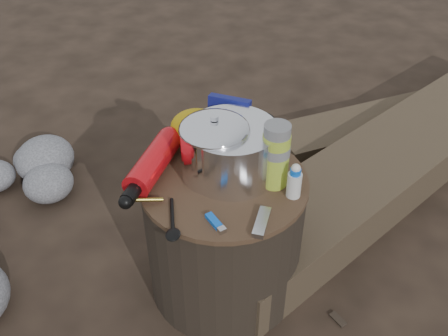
# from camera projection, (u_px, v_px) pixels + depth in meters

# --- Properties ---
(ground) EXTENTS (60.00, 60.00, 0.00)m
(ground) POSITION_uv_depth(u_px,v_px,m) (224.00, 281.00, 1.69)
(ground) COLOR black
(ground) RESTS_ON ground
(stump) EXTENTS (0.47, 0.47, 0.44)m
(stump) POSITION_uv_depth(u_px,v_px,m) (224.00, 235.00, 1.55)
(stump) COLOR black
(stump) RESTS_ON ground
(log_main) EXTENTS (1.67, 1.78, 0.18)m
(log_main) POSITION_uv_depth(u_px,v_px,m) (405.00, 153.00, 2.11)
(log_main) COLOR #413425
(log_main) RESTS_ON ground
(log_small) EXTENTS (1.29, 0.84, 0.11)m
(log_small) POSITION_uv_depth(u_px,v_px,m) (406.00, 119.00, 2.39)
(log_small) COLOR #413425
(log_small) RESTS_ON ground
(foil_windscreen) EXTENTS (0.25, 0.25, 0.15)m
(foil_windscreen) POSITION_uv_depth(u_px,v_px,m) (232.00, 151.00, 1.40)
(foil_windscreen) COLOR silver
(foil_windscreen) RESTS_ON stump
(camping_pot) EXTENTS (0.19, 0.19, 0.19)m
(camping_pot) POSITION_uv_depth(u_px,v_px,m) (215.00, 148.00, 1.38)
(camping_pot) COLOR silver
(camping_pot) RESTS_ON stump
(fuel_bottle) EXTENTS (0.14, 0.33, 0.08)m
(fuel_bottle) POSITION_uv_depth(u_px,v_px,m) (153.00, 163.00, 1.42)
(fuel_bottle) COLOR red
(fuel_bottle) RESTS_ON stump
(thermos) EXTENTS (0.08, 0.08, 0.19)m
(thermos) POSITION_uv_depth(u_px,v_px,m) (276.00, 156.00, 1.35)
(thermos) COLOR #9EB731
(thermos) RESTS_ON stump
(travel_mug) EXTENTS (0.08, 0.08, 0.13)m
(travel_mug) POSITION_uv_depth(u_px,v_px,m) (258.00, 138.00, 1.47)
(travel_mug) COLOR black
(travel_mug) RESTS_ON stump
(stuff_sack) EXTENTS (0.16, 0.13, 0.11)m
(stuff_sack) POSITION_uv_depth(u_px,v_px,m) (197.00, 128.00, 1.53)
(stuff_sack) COLOR gold
(stuff_sack) RESTS_ON stump
(food_pouch) EXTENTS (0.13, 0.06, 0.16)m
(food_pouch) POSITION_uv_depth(u_px,v_px,m) (229.00, 123.00, 1.51)
(food_pouch) COLOR #0D125B
(food_pouch) RESTS_ON stump
(lighter) EXTENTS (0.06, 0.07, 0.01)m
(lighter) POSITION_uv_depth(u_px,v_px,m) (214.00, 221.00, 1.28)
(lighter) COLOR blue
(lighter) RESTS_ON stump
(multitool) EXTENTS (0.05, 0.11, 0.01)m
(multitool) POSITION_uv_depth(u_px,v_px,m) (262.00, 222.00, 1.27)
(multitool) COLOR silver
(multitool) RESTS_ON stump
(spork) EXTENTS (0.06, 0.15, 0.01)m
(spork) POSITION_uv_depth(u_px,v_px,m) (172.00, 215.00, 1.30)
(spork) COLOR black
(spork) RESTS_ON stump
(squeeze_bottle) EXTENTS (0.04, 0.04, 0.09)m
(squeeze_bottle) POSITION_uv_depth(u_px,v_px,m) (294.00, 182.00, 1.34)
(squeeze_bottle) COLOR silver
(squeeze_bottle) RESTS_ON stump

